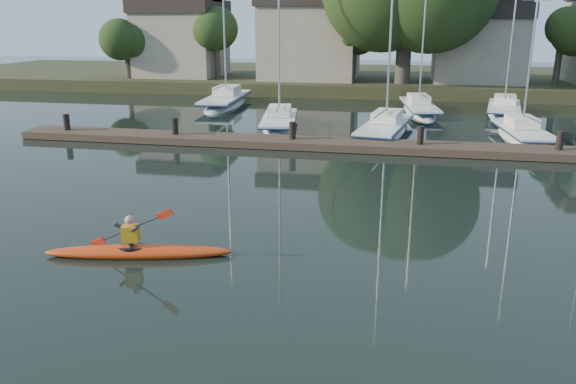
% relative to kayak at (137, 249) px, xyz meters
% --- Properties ---
extents(ground, '(160.00, 160.00, 0.00)m').
position_rel_kayak_xyz_m(ground, '(4.38, -0.17, -0.19)').
color(ground, black).
rests_on(ground, ground).
extents(kayak, '(4.83, 1.64, 1.54)m').
position_rel_kayak_xyz_m(kayak, '(0.00, 0.00, 0.00)').
color(kayak, '#C1400E').
rests_on(kayak, ground).
extents(dock, '(34.00, 2.00, 1.80)m').
position_rel_kayak_xyz_m(dock, '(4.38, 13.83, 0.02)').
color(dock, '#483629').
rests_on(dock, ground).
extents(sailboat_1, '(3.17, 8.08, 12.88)m').
position_rel_kayak_xyz_m(sailboat_1, '(-0.41, 19.07, -0.36)').
color(sailboat_1, white).
rests_on(sailboat_1, ground).
extents(sailboat_2, '(3.35, 8.96, 14.48)m').
position_rel_kayak_xyz_m(sailboat_2, '(5.65, 18.03, -0.37)').
color(sailboat_2, white).
rests_on(sailboat_2, ground).
extents(sailboat_3, '(2.61, 7.48, 11.81)m').
position_rel_kayak_xyz_m(sailboat_3, '(12.66, 17.96, -0.36)').
color(sailboat_3, white).
rests_on(sailboat_3, ground).
extents(sailboat_5, '(3.00, 10.01, 16.34)m').
position_rel_kayak_xyz_m(sailboat_5, '(-6.09, 26.82, -0.39)').
color(sailboat_5, white).
rests_on(sailboat_5, ground).
extents(sailboat_6, '(2.98, 9.21, 14.39)m').
position_rel_kayak_xyz_m(sailboat_6, '(7.63, 26.31, -0.35)').
color(sailboat_6, white).
rests_on(sailboat_6, ground).
extents(sailboat_7, '(3.23, 8.00, 12.54)m').
position_rel_kayak_xyz_m(sailboat_7, '(13.06, 26.52, -0.37)').
color(sailboat_7, white).
rests_on(sailboat_7, ground).
extents(shore, '(90.00, 25.25, 12.75)m').
position_rel_kayak_xyz_m(shore, '(5.99, 40.12, 3.04)').
color(shore, '#29361B').
rests_on(shore, ground).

